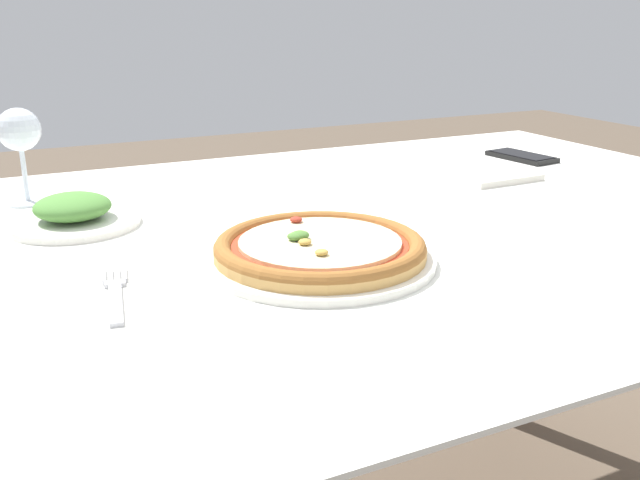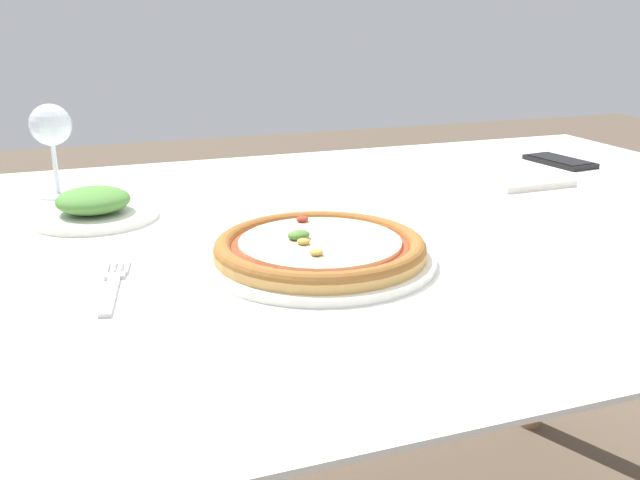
# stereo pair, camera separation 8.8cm
# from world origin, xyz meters

# --- Properties ---
(dining_table) EXTENTS (1.48, 1.07, 0.75)m
(dining_table) POSITION_xyz_m (0.00, 0.00, 0.67)
(dining_table) COLOR #997047
(dining_table) RESTS_ON ground_plane
(pizza_plate) EXTENTS (0.29, 0.29, 0.04)m
(pizza_plate) POSITION_xyz_m (-0.17, -0.14, 0.76)
(pizza_plate) COLOR white
(pizza_plate) RESTS_ON dining_table
(fork) EXTENTS (0.05, 0.17, 0.00)m
(fork) POSITION_xyz_m (-0.42, -0.14, 0.75)
(fork) COLOR silver
(fork) RESTS_ON dining_table
(wine_glass_far_left) EXTENTS (0.07, 0.07, 0.16)m
(wine_glass_far_left) POSITION_xyz_m (-0.47, 0.32, 0.86)
(wine_glass_far_left) COLOR silver
(wine_glass_far_left) RESTS_ON dining_table
(cell_phone) EXTENTS (0.09, 0.15, 0.01)m
(cell_phone) POSITION_xyz_m (0.50, 0.25, 0.75)
(cell_phone) COLOR black
(cell_phone) RESTS_ON dining_table
(side_plate) EXTENTS (0.19, 0.19, 0.05)m
(side_plate) POSITION_xyz_m (-0.42, 0.16, 0.77)
(side_plate) COLOR white
(side_plate) RESTS_ON dining_table
(napkin_folded) EXTENTS (0.15, 0.11, 0.01)m
(napkin_folded) POSITION_xyz_m (0.33, 0.13, 0.75)
(napkin_folded) COLOR silver
(napkin_folded) RESTS_ON dining_table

